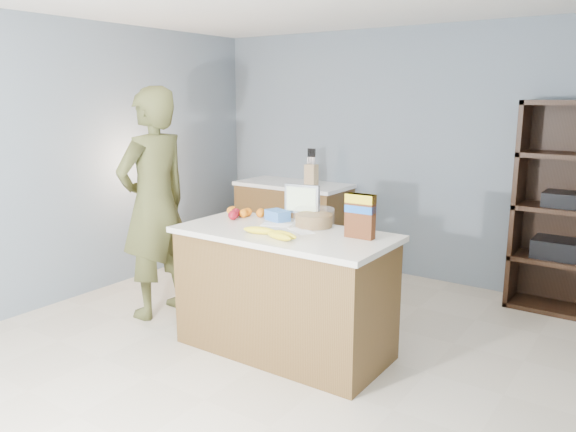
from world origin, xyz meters
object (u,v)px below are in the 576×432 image
Objects in this scene: tv at (302,201)px; shelving_unit at (572,213)px; counter_peninsula at (284,296)px; cereal_box at (360,213)px; person at (154,204)px.

shelving_unit is at bearing 46.68° from tv.
shelving_unit is at bearing 52.89° from counter_peninsula.
shelving_unit reaches higher than cereal_box.
shelving_unit is at bearing 61.98° from cereal_box.
person reaches higher than cereal_box.
shelving_unit is 2.18m from cereal_box.
counter_peninsula is 5.23× the size of cereal_box.
counter_peninsula is at bearing -127.11° from shelving_unit.
person is at bearing -175.49° from cereal_box.
cereal_box is (0.60, -0.20, 0.01)m from tv.
shelving_unit is 0.94× the size of person.
tv is (1.23, 0.35, 0.10)m from person.
person is 6.77× the size of tv.
shelving_unit reaches higher than counter_peninsula.
tv is 0.63m from cereal_box.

